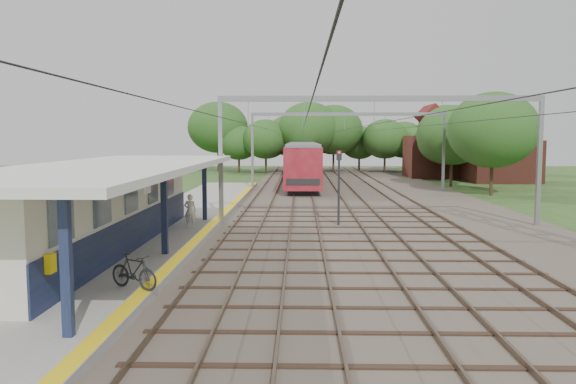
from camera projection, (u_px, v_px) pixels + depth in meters
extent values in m
plane|color=#2D4C1E|center=(326.00, 312.00, 15.48)|extent=(160.00, 160.00, 0.00)
cube|color=#473D33|center=(359.00, 196.00, 45.23)|extent=(18.00, 90.00, 0.10)
cube|color=gray|center=(172.00, 225.00, 29.55)|extent=(5.00, 52.00, 0.35)
cube|color=yellow|center=(214.00, 222.00, 29.49)|extent=(0.45, 52.00, 0.01)
cube|color=beige|center=(96.00, 206.00, 22.44)|extent=(3.20, 18.00, 3.40)
cube|color=#131B3B|center=(137.00, 231.00, 22.50)|extent=(0.06, 18.00, 1.40)
cube|color=slate|center=(136.00, 194.00, 22.35)|extent=(0.05, 16.00, 1.30)
cube|color=yellow|center=(50.00, 264.00, 14.49)|extent=(0.18, 0.38, 0.50)
cube|color=#131B3B|center=(66.00, 266.00, 12.43)|extent=(0.22, 0.22, 3.20)
cube|color=#131B3B|center=(164.00, 212.00, 21.39)|extent=(0.22, 0.22, 3.20)
cube|color=#131B3B|center=(205.00, 190.00, 30.34)|extent=(0.22, 0.22, 3.20)
cube|color=silver|center=(114.00, 167.00, 21.26)|extent=(6.40, 20.00, 0.24)
cube|color=white|center=(147.00, 190.00, 19.30)|extent=(0.06, 0.85, 0.26)
cube|color=brown|center=(257.00, 195.00, 45.40)|extent=(0.07, 88.00, 0.15)
cube|color=brown|center=(275.00, 195.00, 45.37)|extent=(0.07, 88.00, 0.15)
cube|color=brown|center=(294.00, 195.00, 45.34)|extent=(0.07, 88.00, 0.15)
cube|color=brown|center=(312.00, 195.00, 45.31)|extent=(0.07, 88.00, 0.15)
cube|color=brown|center=(340.00, 195.00, 45.26)|extent=(0.07, 88.00, 0.15)
cube|color=brown|center=(358.00, 195.00, 45.22)|extent=(0.07, 88.00, 0.15)
cube|color=brown|center=(385.00, 195.00, 45.18)|extent=(0.07, 88.00, 0.15)
cube|color=brown|center=(402.00, 195.00, 45.15)|extent=(0.07, 88.00, 0.15)
cube|color=gray|center=(221.00, 162.00, 30.17)|extent=(0.22, 0.22, 7.00)
cube|color=gray|center=(539.00, 162.00, 29.80)|extent=(0.22, 0.22, 7.00)
cube|color=gray|center=(380.00, 99.00, 29.66)|extent=(17.00, 0.20, 0.30)
cube|color=gray|center=(252.00, 152.00, 50.07)|extent=(0.22, 0.22, 7.00)
cube|color=gray|center=(444.00, 152.00, 49.70)|extent=(0.22, 0.22, 7.00)
cube|color=gray|center=(348.00, 114.00, 49.56)|extent=(17.00, 0.20, 0.30)
cylinder|color=black|center=(266.00, 129.00, 44.87)|extent=(0.02, 88.00, 0.02)
cylinder|color=black|center=(303.00, 129.00, 44.80)|extent=(0.02, 88.00, 0.02)
cylinder|color=black|center=(349.00, 129.00, 44.72)|extent=(0.02, 88.00, 0.02)
cylinder|color=black|center=(395.00, 129.00, 44.64)|extent=(0.02, 88.00, 0.02)
cylinder|color=#382619|center=(232.00, 162.00, 76.25)|extent=(0.28, 0.28, 2.88)
ellipsoid|color=#214B1B|center=(232.00, 136.00, 75.91)|extent=(6.72, 6.72, 5.76)
cylinder|color=#382619|center=(277.00, 163.00, 78.13)|extent=(0.28, 0.28, 2.52)
ellipsoid|color=#214B1B|center=(277.00, 141.00, 77.83)|extent=(5.88, 5.88, 5.04)
cylinder|color=#382619|center=(321.00, 161.00, 74.98)|extent=(0.28, 0.28, 3.24)
ellipsoid|color=#214B1B|center=(321.00, 132.00, 74.59)|extent=(7.56, 7.56, 6.48)
cylinder|color=#382619|center=(364.00, 163.00, 76.86)|extent=(0.28, 0.28, 2.70)
ellipsoid|color=#214B1B|center=(364.00, 139.00, 76.54)|extent=(6.30, 6.30, 5.40)
cylinder|color=#382619|center=(462.00, 175.00, 52.85)|extent=(0.28, 0.28, 2.52)
ellipsoid|color=#214B1B|center=(463.00, 142.00, 52.55)|extent=(5.88, 5.88, 5.04)
cylinder|color=#382619|center=(428.00, 165.00, 68.74)|extent=(0.28, 0.28, 2.88)
ellipsoid|color=#214B1B|center=(429.00, 136.00, 68.40)|extent=(6.72, 6.72, 5.76)
cube|color=brown|center=(501.00, 161.00, 60.57)|extent=(7.00, 6.00, 4.50)
cube|color=maroon|center=(502.00, 132.00, 60.26)|extent=(4.99, 6.12, 4.99)
cube|color=brown|center=(441.00, 157.00, 66.62)|extent=(8.00, 6.00, 5.00)
cube|color=maroon|center=(442.00, 128.00, 66.30)|extent=(5.52, 6.12, 5.52)
imported|color=silver|center=(190.00, 211.00, 27.77)|extent=(0.62, 0.42, 1.66)
imported|color=black|center=(134.00, 271.00, 16.47)|extent=(1.79, 1.26, 1.06)
cube|color=black|center=(302.00, 184.00, 54.05)|extent=(2.50, 17.86, 0.44)
cube|color=maroon|center=(303.00, 164.00, 53.87)|extent=(3.13, 19.41, 3.43)
cube|color=black|center=(303.00, 160.00, 53.83)|extent=(3.17, 17.86, 0.97)
cube|color=slate|center=(303.00, 145.00, 53.69)|extent=(2.88, 19.41, 0.28)
cube|color=black|center=(302.00, 172.00, 73.97)|extent=(2.50, 17.86, 0.44)
cube|color=maroon|center=(302.00, 157.00, 73.78)|extent=(3.13, 19.41, 3.43)
cube|color=black|center=(302.00, 154.00, 73.75)|extent=(3.17, 17.86, 0.97)
cube|color=slate|center=(302.00, 143.00, 73.60)|extent=(2.88, 19.41, 0.28)
cylinder|color=black|center=(339.00, 192.00, 30.02)|extent=(0.12, 0.12, 3.75)
cube|color=black|center=(339.00, 155.00, 29.83)|extent=(0.28, 0.17, 0.52)
sphere|color=red|center=(339.00, 153.00, 29.72)|extent=(0.13, 0.13, 0.13)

